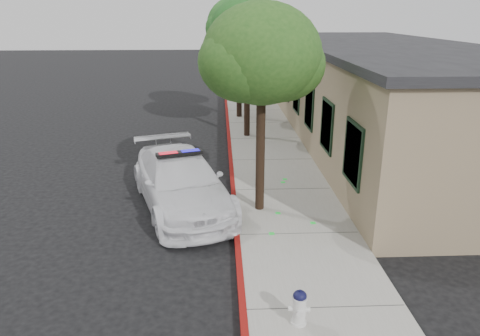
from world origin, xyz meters
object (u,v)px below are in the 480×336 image
at_px(police_car, 181,181).
at_px(street_tree_near, 262,59).
at_px(fire_hydrant, 299,307).
at_px(street_tree_far, 240,27).
at_px(clapboard_building, 381,93).
at_px(street_tree_mid, 248,32).

distance_m(police_car, street_tree_near, 4.25).
height_order(fire_hydrant, street_tree_near, street_tree_near).
xyz_separation_m(police_car, fire_hydrant, (2.54, -5.57, -0.30)).
xyz_separation_m(police_car, street_tree_far, (2.23, 11.30, 3.95)).
bearing_deg(street_tree_near, clapboard_building, 51.46).
height_order(police_car, street_tree_far, street_tree_far).
distance_m(street_tree_near, street_tree_far, 11.86).
relative_size(police_car, street_tree_near, 1.05).
bearing_deg(street_tree_far, clapboard_building, -36.61).
relative_size(fire_hydrant, street_tree_near, 0.12).
xyz_separation_m(street_tree_mid, street_tree_far, (-0.18, 3.84, 0.08)).
bearing_deg(street_tree_far, fire_hydrant, -88.92).
bearing_deg(police_car, street_tree_mid, 54.37).
distance_m(fire_hydrant, street_tree_near, 6.32).
xyz_separation_m(clapboard_building, police_car, (-8.19, -6.87, -1.33)).
xyz_separation_m(clapboard_building, street_tree_far, (-5.96, 4.43, 2.63)).
xyz_separation_m(clapboard_building, street_tree_mid, (-5.79, 0.59, 2.55)).
xyz_separation_m(fire_hydrant, street_tree_far, (-0.32, 16.87, 4.25)).
distance_m(fire_hydrant, street_tree_far, 17.40).
bearing_deg(street_tree_near, police_car, 166.30).
bearing_deg(fire_hydrant, clapboard_building, 73.25).
distance_m(police_car, fire_hydrant, 6.13).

